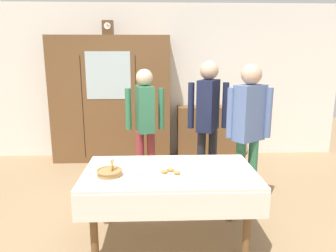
# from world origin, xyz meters

# --- Properties ---
(ground_plane) EXTENTS (12.00, 12.00, 0.00)m
(ground_plane) POSITION_xyz_m (0.00, 0.00, 0.00)
(ground_plane) COLOR #997A56
(ground_plane) RESTS_ON ground
(back_wall) EXTENTS (6.40, 0.10, 2.70)m
(back_wall) POSITION_xyz_m (0.00, 2.65, 1.35)
(back_wall) COLOR silver
(back_wall) RESTS_ON ground
(dining_table) EXTENTS (1.65, 0.94, 0.73)m
(dining_table) POSITION_xyz_m (0.00, -0.23, 0.62)
(dining_table) COLOR brown
(dining_table) RESTS_ON ground
(wall_cabinet) EXTENTS (2.01, 0.46, 2.14)m
(wall_cabinet) POSITION_xyz_m (-0.90, 2.35, 1.07)
(wall_cabinet) COLOR brown
(wall_cabinet) RESTS_ON ground
(mantel_clock) EXTENTS (0.18, 0.11, 0.24)m
(mantel_clock) POSITION_xyz_m (-0.91, 2.35, 2.26)
(mantel_clock) COLOR brown
(mantel_clock) RESTS_ON wall_cabinet
(bookshelf_low) EXTENTS (1.15, 0.35, 0.93)m
(bookshelf_low) POSITION_xyz_m (0.83, 2.41, 0.47)
(bookshelf_low) COLOR brown
(bookshelf_low) RESTS_ON ground
(book_stack) EXTENTS (0.14, 0.19, 0.05)m
(book_stack) POSITION_xyz_m (0.83, 2.41, 0.96)
(book_stack) COLOR #2D5184
(book_stack) RESTS_ON bookshelf_low
(tea_cup_far_left) EXTENTS (0.13, 0.13, 0.06)m
(tea_cup_far_left) POSITION_xyz_m (-0.54, -0.01, 0.75)
(tea_cup_far_left) COLOR white
(tea_cup_far_left) RESTS_ON dining_table
(tea_cup_back_edge) EXTENTS (0.13, 0.13, 0.06)m
(tea_cup_back_edge) POSITION_xyz_m (0.09, 0.03, 0.75)
(tea_cup_back_edge) COLOR white
(tea_cup_back_edge) RESTS_ON dining_table
(tea_cup_center) EXTENTS (0.13, 0.13, 0.06)m
(tea_cup_center) POSITION_xyz_m (-0.32, -0.36, 0.75)
(tea_cup_center) COLOR silver
(tea_cup_center) RESTS_ON dining_table
(tea_cup_mid_left) EXTENTS (0.13, 0.13, 0.06)m
(tea_cup_mid_left) POSITION_xyz_m (-0.13, -0.06, 0.75)
(tea_cup_mid_left) COLOR white
(tea_cup_mid_left) RESTS_ON dining_table
(bread_basket) EXTENTS (0.24, 0.24, 0.16)m
(bread_basket) POSITION_xyz_m (-0.56, -0.32, 0.76)
(bread_basket) COLOR #9E7542
(bread_basket) RESTS_ON dining_table
(pastry_plate) EXTENTS (0.28, 0.28, 0.05)m
(pastry_plate) POSITION_xyz_m (0.00, -0.32, 0.74)
(pastry_plate) COLOR white
(pastry_plate) RESTS_ON dining_table
(spoon_mid_left) EXTENTS (0.12, 0.02, 0.01)m
(spoon_mid_left) POSITION_xyz_m (0.42, -0.32, 0.73)
(spoon_mid_left) COLOR silver
(spoon_mid_left) RESTS_ON dining_table
(spoon_center) EXTENTS (0.12, 0.02, 0.01)m
(spoon_center) POSITION_xyz_m (0.29, -0.21, 0.73)
(spoon_center) COLOR silver
(spoon_center) RESTS_ON dining_table
(spoon_near_right) EXTENTS (0.12, 0.02, 0.01)m
(spoon_near_right) POSITION_xyz_m (-0.30, 0.07, 0.73)
(spoon_near_right) COLOR silver
(spoon_near_right) RESTS_ON dining_table
(person_beside_shelf) EXTENTS (0.52, 0.41, 1.75)m
(person_beside_shelf) POSITION_xyz_m (0.54, 0.87, 1.07)
(person_beside_shelf) COLOR #232328
(person_beside_shelf) RESTS_ON ground
(person_behind_table_right) EXTENTS (0.52, 0.39, 1.64)m
(person_behind_table_right) POSITION_xyz_m (-0.28, 1.07, 1.00)
(person_behind_table_right) COLOR #933338
(person_behind_table_right) RESTS_ON ground
(person_behind_table_left) EXTENTS (0.52, 0.37, 1.72)m
(person_behind_table_left) POSITION_xyz_m (0.94, 0.42, 1.05)
(person_behind_table_left) COLOR #33704C
(person_behind_table_left) RESTS_ON ground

